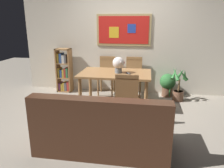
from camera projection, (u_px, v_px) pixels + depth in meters
ground_plane at (119, 116)px, 4.21m from camera, size 12.00×12.00×0.00m
wall_back_with_painting at (128, 40)px, 5.35m from camera, size 5.20×0.14×2.60m
dining_table at (115, 77)px, 4.56m from camera, size 1.45×0.94×0.72m
dining_chair_far_left at (107, 72)px, 5.40m from camera, size 0.40×0.41×0.91m
dining_chair_near_right at (127, 95)px, 3.75m from camera, size 0.40×0.41×0.91m
dining_chair_far_right at (134, 73)px, 5.31m from camera, size 0.40×0.41×0.91m
leather_couch at (103, 129)px, 3.05m from camera, size 1.80×0.84×0.84m
bookshelf at (64, 72)px, 5.57m from camera, size 0.36×0.28×1.09m
potted_ivy at (168, 84)px, 5.23m from camera, size 0.37×0.37×0.55m
potted_palm at (179, 87)px, 4.92m from camera, size 0.39×0.39×0.78m
flower_vase at (119, 64)px, 4.45m from camera, size 0.25×0.24×0.33m
tv_remote at (128, 73)px, 4.41m from camera, size 0.11×0.16×0.02m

